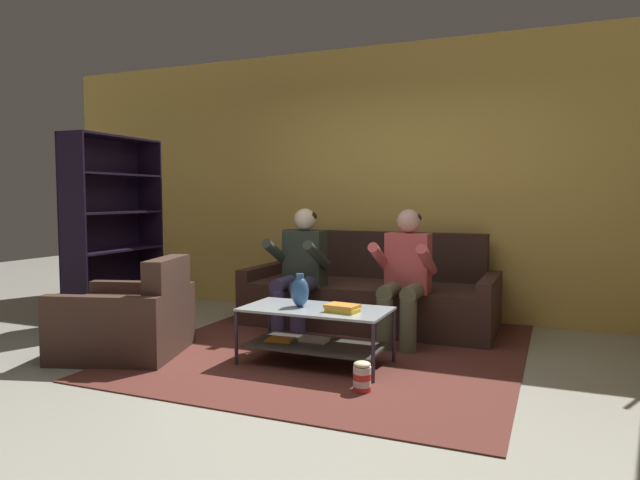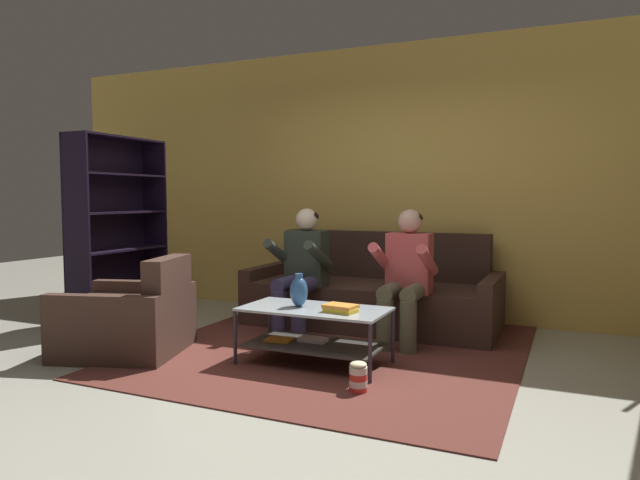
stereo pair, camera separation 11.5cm
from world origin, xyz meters
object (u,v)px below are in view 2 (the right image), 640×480
person_seated_right (406,271)px  book_stack (340,308)px  couch (372,296)px  vase (299,291)px  bookshelf (113,250)px  person_seated_left (302,265)px  armchair (128,321)px  coffee_table (314,327)px  popcorn_tub (358,377)px

person_seated_right → book_stack: (-0.23, -0.94, -0.18)m
couch → book_stack: couch is taller
vase → bookshelf: bookshelf is taller
person_seated_left → bookshelf: size_ratio=0.62×
armchair → book_stack: bearing=8.7°
couch → person_seated_left: (-0.50, -0.59, 0.35)m
coffee_table → person_seated_left: bearing=121.1°
book_stack → armchair: size_ratio=0.23×
bookshelf → armchair: bookshelf is taller
person_seated_right → person_seated_left: bearing=-180.0°
armchair → bookshelf: bearing=139.0°
person_seated_left → vase: 0.96m
bookshelf → book_stack: bearing=-11.4°
coffee_table → vase: size_ratio=4.35×
couch → popcorn_tub: size_ratio=11.67×
book_stack → popcorn_tub: size_ratio=1.23×
couch → bookshelf: size_ratio=1.30×
vase → bookshelf: bearing=168.4°
couch → book_stack: 1.55m
person_seated_right → book_stack: size_ratio=4.57×
person_seated_right → popcorn_tub: 1.43m
person_seated_right → coffee_table: person_seated_right is taller
person_seated_right → couch: bearing=130.6°
person_seated_left → bookshelf: (-1.94, -0.39, 0.11)m
book_stack → bookshelf: size_ratio=0.14×
couch → armchair: (-1.50, -1.79, -0.02)m
book_stack → couch: bearing=100.1°
coffee_table → vase: vase is taller
coffee_table → armchair: 1.56m
person_seated_right → book_stack: person_seated_right is taller
coffee_table → bookshelf: bearing=169.0°
vase → popcorn_tub: size_ratio=1.22×
person_seated_left → bookshelf: bookshelf is taller
person_seated_left → popcorn_tub: size_ratio=5.61×
couch → bookshelf: 2.67m
book_stack → bookshelf: bearing=168.6°
bookshelf → person_seated_left: bearing=11.4°
person_seated_left → person_seated_right: same height
person_seated_left → book_stack: person_seated_left is taller
person_seated_left → bookshelf: bearing=-168.6°
person_seated_left → armchair: (-1.00, -1.21, -0.37)m
vase → armchair: armchair is taller
person_seated_left → coffee_table: size_ratio=1.06×
person_seated_left → vase: bearing=-65.3°
person_seated_left → vase: (0.40, -0.87, -0.08)m
coffee_table → armchair: (-1.52, -0.34, -0.02)m
vase → bookshelf: size_ratio=0.14×
armchair → popcorn_tub: bearing=-3.4°
coffee_table → bookshelf: size_ratio=0.59×
person_seated_left → armchair: size_ratio=1.05×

